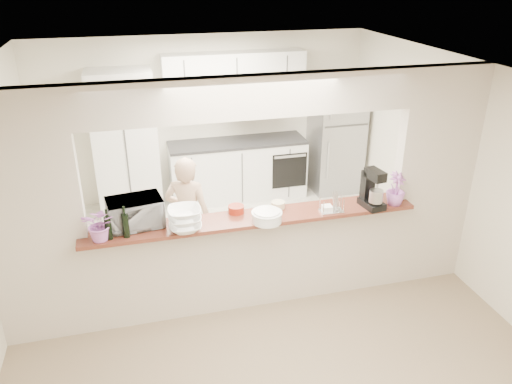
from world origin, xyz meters
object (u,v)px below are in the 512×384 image
object	(u,v)px
stand_mixer	(372,190)
person	(188,217)
refrigerator	(336,139)
toaster_oven	(135,213)

from	to	relation	value
stand_mixer	person	distance (m)	2.11
refrigerator	person	bearing A→B (deg)	-144.75
refrigerator	stand_mixer	world-z (taller)	refrigerator
toaster_oven	stand_mixer	xyz separation A→B (m)	(2.40, -0.19, 0.05)
refrigerator	toaster_oven	bearing A→B (deg)	-140.91
toaster_oven	stand_mixer	size ratio (longest dim) A/B	1.23
toaster_oven	person	distance (m)	1.07
refrigerator	toaster_oven	world-z (taller)	refrigerator
stand_mixer	refrigerator	bearing A→B (deg)	73.94
stand_mixer	person	xyz separation A→B (m)	(-1.82, 0.94, -0.55)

